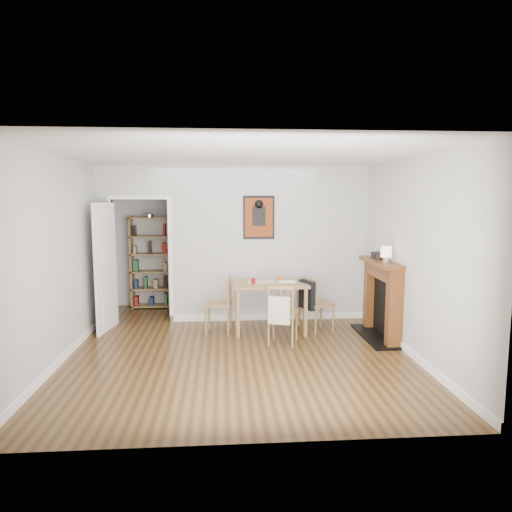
{
  "coord_description": "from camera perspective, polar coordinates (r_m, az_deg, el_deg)",
  "views": [
    {
      "loc": [
        -0.2,
        -6.22,
        2.06
      ],
      "look_at": [
        0.3,
        0.6,
        1.2
      ],
      "focal_mm": 32.0,
      "sensor_mm": 36.0,
      "label": 1
    }
  ],
  "objects": [
    {
      "name": "bookshelf",
      "position": [
        8.81,
        -13.04,
        -0.84
      ],
      "size": [
        0.73,
        0.29,
        1.74
      ],
      "color": "#9A6E47",
      "rests_on": "ground"
    },
    {
      "name": "red_glass",
      "position": [
        6.95,
        -0.35,
        -3.12
      ],
      "size": [
        0.06,
        0.06,
        0.08
      ],
      "primitive_type": "cylinder",
      "color": "maroon",
      "rests_on": "dining_table"
    },
    {
      "name": "dining_table",
      "position": [
        7.07,
        1.76,
        -4.07
      ],
      "size": [
        1.14,
        0.72,
        0.78
      ],
      "color": "#9A6E47",
      "rests_on": "ground"
    },
    {
      "name": "mantel_lamp",
      "position": [
        6.63,
        15.96,
        0.4
      ],
      "size": [
        0.15,
        0.15,
        0.24
      ],
      "color": "silver",
      "rests_on": "fireplace"
    },
    {
      "name": "chair_left",
      "position": [
        7.1,
        -4.74,
        -6.03
      ],
      "size": [
        0.49,
        0.49,
        0.88
      ],
      "color": "olive",
      "rests_on": "ground"
    },
    {
      "name": "placemat",
      "position": [
        7.12,
        0.67,
        -3.2
      ],
      "size": [
        0.43,
        0.33,
        0.0
      ],
      "primitive_type": "cube",
      "rotation": [
        0.0,
        0.0,
        -0.01
      ],
      "color": "beige",
      "rests_on": "dining_table"
    },
    {
      "name": "notebook",
      "position": [
        7.11,
        3.78,
        -3.2
      ],
      "size": [
        0.29,
        0.23,
        0.01
      ],
      "primitive_type": "cube",
      "rotation": [
        0.0,
        0.0,
        0.13
      ],
      "color": "white",
      "rests_on": "dining_table"
    },
    {
      "name": "orange_fruit",
      "position": [
        7.22,
        3.1,
        -2.76
      ],
      "size": [
        0.08,
        0.08,
        0.08
      ],
      "primitive_type": "sphere",
      "color": "#F65B0C",
      "rests_on": "dining_table"
    },
    {
      "name": "chair_front",
      "position": [
        6.52,
        3.36,
        -7.17
      ],
      "size": [
        0.56,
        0.59,
        0.88
      ],
      "color": "olive",
      "rests_on": "ground"
    },
    {
      "name": "fireplace",
      "position": [
        7.04,
        15.54,
        -4.92
      ],
      "size": [
        0.45,
        1.25,
        1.16
      ],
      "color": "brown",
      "rests_on": "ground"
    },
    {
      "name": "ground",
      "position": [
        6.56,
        -2.26,
        -11.13
      ],
      "size": [
        5.2,
        5.2,
        0.0
      ],
      "primitive_type": "plane",
      "color": "brown",
      "rests_on": "ground"
    },
    {
      "name": "chair_right",
      "position": [
        7.21,
        7.7,
        -5.89
      ],
      "size": [
        0.59,
        0.55,
        0.84
      ],
      "color": "olive",
      "rests_on": "ground"
    },
    {
      "name": "ceramic_jar_b",
      "position": [
        7.15,
        14.47,
        0.13
      ],
      "size": [
        0.08,
        0.08,
        0.1
      ],
      "primitive_type": "cylinder",
      "color": "black",
      "rests_on": "fireplace"
    },
    {
      "name": "room_shell",
      "position": [
        7.61,
        -1.91,
        1.43
      ],
      "size": [
        5.2,
        5.2,
        5.2
      ],
      "color": "#B9B9B7",
      "rests_on": "ground"
    },
    {
      "name": "ceramic_jar_a",
      "position": [
        7.0,
        15.14,
        0.05
      ],
      "size": [
        0.1,
        0.1,
        0.12
      ],
      "primitive_type": "cylinder",
      "color": "black",
      "rests_on": "fireplace"
    }
  ]
}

